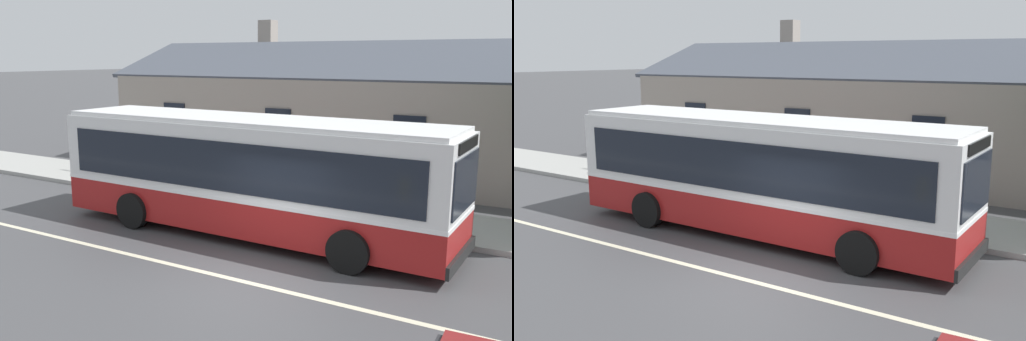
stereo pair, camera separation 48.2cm
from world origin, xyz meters
TOP-DOWN VIEW (x-y plane):
  - ground_plane at (0.00, 0.00)m, footprint 300.00×300.00m
  - sidewalk_far at (0.00, 6.00)m, footprint 60.00×3.00m
  - lane_divider_stripe at (0.00, 0.00)m, footprint 60.00×0.16m
  - community_building at (-1.81, 13.57)m, footprint 22.18×8.57m
  - transit_bus at (-1.64, 2.90)m, footprint 11.10×2.86m
  - bench_by_building at (-8.69, 5.40)m, footprint 1.58×0.51m
  - bike_rack at (-11.38, 5.95)m, footprint 1.16×0.06m

SIDE VIEW (x-z plane):
  - ground_plane at x=0.00m, z-range 0.00..0.00m
  - lane_divider_stripe at x=0.00m, z-range 0.00..0.01m
  - sidewalk_far at x=0.00m, z-range 0.00..0.15m
  - bench_by_building at x=-8.69m, z-range 0.09..1.03m
  - bike_rack at x=-11.38m, z-range 0.29..1.07m
  - transit_bus at x=-1.64m, z-range 0.12..3.26m
  - community_building at x=-1.81m, z-range -1.15..5.22m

